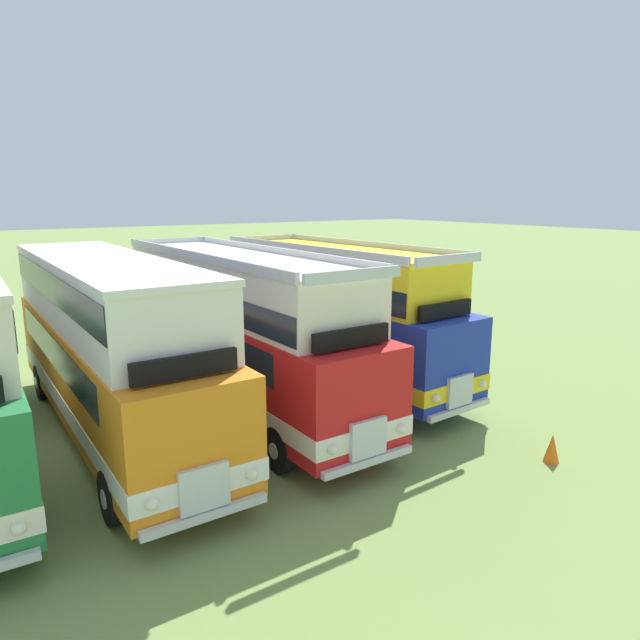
# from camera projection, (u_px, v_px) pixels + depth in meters

# --- Properties ---
(ground_plane) EXTENTS (200.00, 200.00, 0.00)m
(ground_plane) POSITION_uv_depth(u_px,v_px,m) (43.00, 452.00, 13.51)
(ground_plane) COLOR #7A934C
(bus_fourth_in_row) EXTENTS (2.67, 11.63, 4.49)m
(bus_fourth_in_row) POSITION_uv_depth(u_px,v_px,m) (109.00, 339.00, 14.14)
(bus_fourth_in_row) COLOR orange
(bus_fourth_in_row) RESTS_ON ground
(bus_fifth_in_row) EXTENTS (2.62, 11.68, 4.52)m
(bus_fifth_in_row) POSITION_uv_depth(u_px,v_px,m) (237.00, 325.00, 16.15)
(bus_fifth_in_row) COLOR red
(bus_fifth_in_row) RESTS_ON ground
(bus_sixth_in_row) EXTENTS (2.98, 10.13, 4.52)m
(bus_sixth_in_row) POSITION_uv_depth(u_px,v_px,m) (336.00, 311.00, 18.20)
(bus_sixth_in_row) COLOR #1E339E
(bus_sixth_in_row) RESTS_ON ground
(cone_mid_row) EXTENTS (0.36, 0.36, 0.68)m
(cone_mid_row) POSITION_uv_depth(u_px,v_px,m) (552.00, 448.00, 12.96)
(cone_mid_row) COLOR orange
(cone_mid_row) RESTS_ON ground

